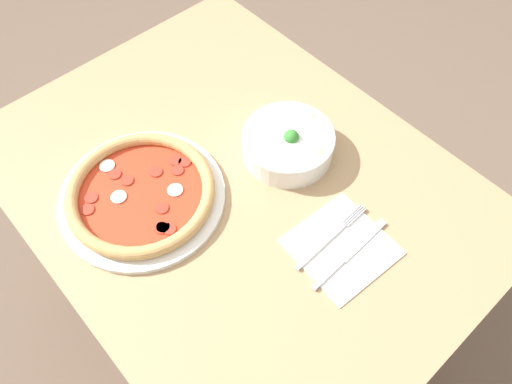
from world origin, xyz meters
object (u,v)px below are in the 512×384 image
at_px(pizza, 141,194).
at_px(knife, 347,256).
at_px(bowl, 288,142).
at_px(fork, 331,237).

xyz_separation_m(pizza, knife, (0.36, 0.21, -0.01)).
bearing_deg(knife, bowl, 68.19).
xyz_separation_m(bowl, knife, (0.25, -0.09, -0.03)).
relative_size(bowl, knife, 0.95).
bearing_deg(fork, bowl, 65.65).
bearing_deg(pizza, knife, 29.67).
xyz_separation_m(bowl, fork, (0.20, -0.08, -0.03)).
bearing_deg(pizza, bowl, 69.77).
bearing_deg(bowl, knife, -19.90).
relative_size(fork, knife, 0.95).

